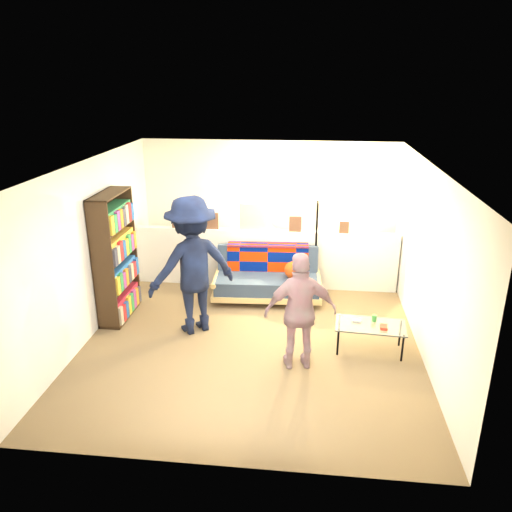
{
  "coord_description": "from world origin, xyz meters",
  "views": [
    {
      "loc": [
        0.73,
        -6.16,
        3.46
      ],
      "look_at": [
        0.0,
        0.4,
        1.05
      ],
      "focal_mm": 35.0,
      "sensor_mm": 36.0,
      "label": 1
    }
  ],
  "objects_px": {
    "bookshelf": "(116,261)",
    "coffee_table": "(371,326)",
    "person_left": "(192,266)",
    "person_right": "(301,312)",
    "futon_sofa": "(268,278)",
    "floor_lamp": "(317,224)"
  },
  "relations": [
    {
      "from": "bookshelf",
      "to": "coffee_table",
      "type": "distance_m",
      "value": 3.76
    },
    {
      "from": "person_left",
      "to": "person_right",
      "type": "height_order",
      "value": "person_left"
    },
    {
      "from": "futon_sofa",
      "to": "coffee_table",
      "type": "xyz_separation_m",
      "value": [
        1.49,
        -1.5,
        0.01
      ]
    },
    {
      "from": "coffee_table",
      "to": "person_left",
      "type": "xyz_separation_m",
      "value": [
        -2.44,
        0.33,
        0.62
      ]
    },
    {
      "from": "bookshelf",
      "to": "person_left",
      "type": "height_order",
      "value": "person_left"
    },
    {
      "from": "floor_lamp",
      "to": "coffee_table",
      "type": "bearing_deg",
      "value": -68.59
    },
    {
      "from": "futon_sofa",
      "to": "coffee_table",
      "type": "relative_size",
      "value": 1.89
    },
    {
      "from": "coffee_table",
      "to": "floor_lamp",
      "type": "relative_size",
      "value": 0.56
    },
    {
      "from": "floor_lamp",
      "to": "futon_sofa",
      "type": "bearing_deg",
      "value": -153.34
    },
    {
      "from": "futon_sofa",
      "to": "bookshelf",
      "type": "height_order",
      "value": "bookshelf"
    },
    {
      "from": "floor_lamp",
      "to": "person_right",
      "type": "relative_size",
      "value": 1.11
    },
    {
      "from": "floor_lamp",
      "to": "person_right",
      "type": "xyz_separation_m",
      "value": [
        -0.18,
        -2.36,
        -0.43
      ]
    },
    {
      "from": "person_left",
      "to": "futon_sofa",
      "type": "bearing_deg",
      "value": -164.53
    },
    {
      "from": "coffee_table",
      "to": "person_right",
      "type": "relative_size",
      "value": 0.62
    },
    {
      "from": "futon_sofa",
      "to": "coffee_table",
      "type": "bearing_deg",
      "value": -45.33
    },
    {
      "from": "person_left",
      "to": "person_right",
      "type": "distance_m",
      "value": 1.74
    },
    {
      "from": "person_right",
      "to": "coffee_table",
      "type": "bearing_deg",
      "value": -162.65
    },
    {
      "from": "futon_sofa",
      "to": "bookshelf",
      "type": "relative_size",
      "value": 0.94
    },
    {
      "from": "person_left",
      "to": "bookshelf",
      "type": "bearing_deg",
      "value": -49.2
    },
    {
      "from": "coffee_table",
      "to": "bookshelf",
      "type": "bearing_deg",
      "value": 170.22
    },
    {
      "from": "bookshelf",
      "to": "person_right",
      "type": "distance_m",
      "value": 2.97
    },
    {
      "from": "coffee_table",
      "to": "person_right",
      "type": "xyz_separation_m",
      "value": [
        -0.92,
        -0.48,
        0.4
      ]
    }
  ]
}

